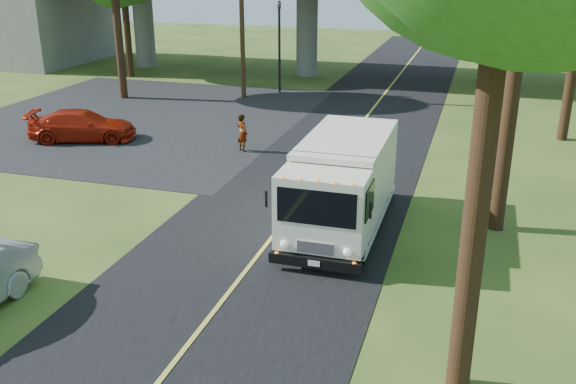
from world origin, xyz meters
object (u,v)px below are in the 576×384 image
at_px(step_van, 342,182).
at_px(utility_pole, 242,14).
at_px(traffic_signal, 279,37).
at_px(red_sedan, 83,126).
at_px(pedestrian, 242,133).

bearing_deg(step_van, utility_pole, 119.37).
distance_m(traffic_signal, utility_pole, 2.86).
distance_m(traffic_signal, red_sedan, 13.53).
distance_m(red_sedan, pedestrian, 7.30).
distance_m(traffic_signal, step_van, 20.00).
height_order(utility_pole, step_van, utility_pole).
bearing_deg(traffic_signal, pedestrian, -79.75).
bearing_deg(utility_pole, step_van, -60.50).
xyz_separation_m(traffic_signal, pedestrian, (2.13, -11.79, -2.41)).
bearing_deg(traffic_signal, red_sedan, -112.84).
bearing_deg(step_van, red_sedan, 154.55).
relative_size(traffic_signal, pedestrian, 3.30).
distance_m(utility_pole, red_sedan, 11.57).
relative_size(traffic_signal, red_sedan, 1.14).
xyz_separation_m(utility_pole, red_sedan, (-3.66, -10.24, -3.93)).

